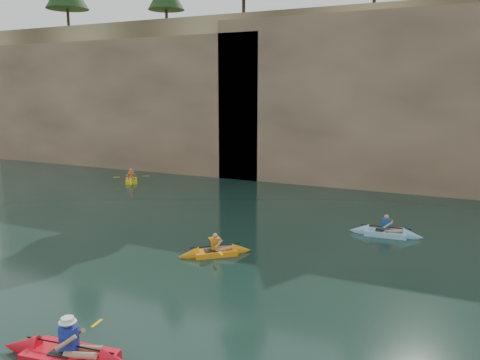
% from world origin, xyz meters
% --- Properties ---
extents(cliff, '(70.00, 16.00, 12.00)m').
position_xyz_m(cliff, '(0.00, 30.00, 6.00)').
color(cliff, tan).
rests_on(cliff, ground).
extents(cliff_slab_west, '(26.00, 2.40, 10.56)m').
position_xyz_m(cliff_slab_west, '(-20.00, 22.60, 5.28)').
color(cliff_slab_west, '#A38163').
rests_on(cliff_slab_west, ground).
extents(cliff_slab_center, '(24.00, 2.40, 11.40)m').
position_xyz_m(cliff_slab_center, '(2.00, 22.60, 5.70)').
color(cliff_slab_center, '#A38163').
rests_on(cliff_slab_center, ground).
extents(sea_cave_west, '(4.50, 1.00, 4.00)m').
position_xyz_m(sea_cave_west, '(-18.00, 21.95, 2.00)').
color(sea_cave_west, black).
rests_on(sea_cave_west, ground).
extents(sea_cave_center, '(3.50, 1.00, 3.20)m').
position_xyz_m(sea_cave_center, '(-4.00, 21.95, 1.60)').
color(sea_cave_center, black).
rests_on(sea_cave_center, ground).
extents(main_kayaker, '(3.93, 2.58, 1.44)m').
position_xyz_m(main_kayaker, '(-2.32, -1.07, 0.19)').
color(main_kayaker, red).
rests_on(main_kayaker, ground).
extents(kayaker_orange, '(2.62, 2.40, 1.10)m').
position_xyz_m(kayaker_orange, '(-2.65, 6.83, 0.14)').
color(kayaker_orange, orange).
rests_on(kayaker_orange, ground).
extents(kayaker_yellow, '(2.39, 2.80, 1.22)m').
position_xyz_m(kayaker_yellow, '(-14.75, 17.34, 0.15)').
color(kayaker_yellow, yellow).
rests_on(kayaker_yellow, ground).
extents(kayaker_ltblue_mid, '(3.17, 2.36, 1.19)m').
position_xyz_m(kayaker_ltblue_mid, '(2.98, 12.14, 0.15)').
color(kayaker_ltblue_mid, '#86C7E1').
rests_on(kayaker_ltblue_mid, ground).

